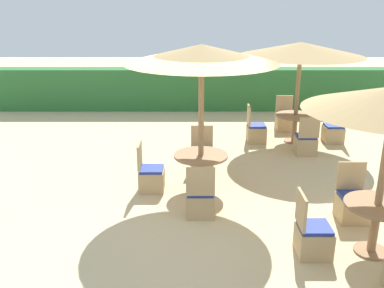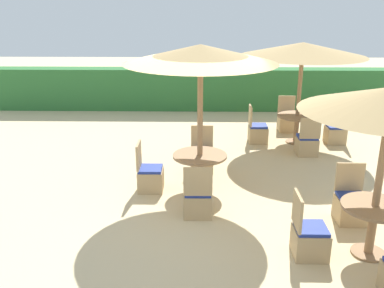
{
  "view_description": "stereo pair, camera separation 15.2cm",
  "coord_description": "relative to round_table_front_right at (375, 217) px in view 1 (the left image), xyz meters",
  "views": [
    {
      "loc": [
        -0.02,
        -6.81,
        3.42
      ],
      "look_at": [
        0.0,
        0.6,
        0.9
      ],
      "focal_mm": 40.0,
      "sensor_mm": 36.0,
      "label": 1
    },
    {
      "loc": [
        0.13,
        -6.81,
        3.42
      ],
      "look_at": [
        0.0,
        0.6,
        0.9
      ],
      "focal_mm": 40.0,
      "sensor_mm": 36.0,
      "label": 2
    }
  ],
  "objects": [
    {
      "name": "patio_chair_back_right_north",
      "position": [
        -0.02,
        5.98,
        -0.3
      ],
      "size": [
        0.46,
        0.46,
        0.93
      ],
      "rotation": [
        0.0,
        0.0,
        3.14
      ],
      "color": "tan",
      "rests_on": "ground_plane"
    },
    {
      "name": "patio_chair_back_right_south",
      "position": [
        0.08,
        4.08,
        -0.3
      ],
      "size": [
        0.46,
        0.46,
        0.93
      ],
      "color": "tan",
      "rests_on": "ground_plane"
    },
    {
      "name": "patio_chair_center_north",
      "position": [
        -2.34,
        3.06,
        -0.3
      ],
      "size": [
        0.46,
        0.46,
        0.93
      ],
      "rotation": [
        0.0,
        0.0,
        3.14
      ],
      "color": "tan",
      "rests_on": "ground_plane"
    },
    {
      "name": "parasol_center",
      "position": [
        -2.39,
        2.11,
        1.96
      ],
      "size": [
        2.68,
        2.68,
        2.7
      ],
      "color": "#93704C",
      "rests_on": "ground_plane"
    },
    {
      "name": "round_table_front_right",
      "position": [
        0.0,
        0.0,
        0.0
      ],
      "size": [
        0.91,
        0.91,
        0.76
      ],
      "color": "#93704C",
      "rests_on": "ground_plane"
    },
    {
      "name": "round_table_back_right",
      "position": [
        0.02,
        4.98,
        -0.03
      ],
      "size": [
        0.98,
        0.98,
        0.7
      ],
      "color": "#93704C",
      "rests_on": "ground_plane"
    },
    {
      "name": "patio_chair_back_right_west",
      "position": [
        -0.95,
        4.98,
        -0.3
      ],
      "size": [
        0.46,
        0.46,
        0.93
      ],
      "rotation": [
        0.0,
        0.0,
        -1.57
      ],
      "color": "tan",
      "rests_on": "ground_plane"
    },
    {
      "name": "patio_chair_back_right_east",
      "position": [
        1.01,
        4.96,
        -0.3
      ],
      "size": [
        0.46,
        0.46,
        0.93
      ],
      "rotation": [
        0.0,
        0.0,
        1.57
      ],
      "color": "tan",
      "rests_on": "ground_plane"
    },
    {
      "name": "hedge_row",
      "position": [
        -2.53,
        8.37,
        0.1
      ],
      "size": [
        13.0,
        0.7,
        1.32
      ],
      "primitive_type": "cube",
      "color": "#2D6B33",
      "rests_on": "ground_plane"
    },
    {
      "name": "patio_chair_front_right_north",
      "position": [
        0.04,
        0.96,
        -0.3
      ],
      "size": [
        0.46,
        0.46,
        0.93
      ],
      "rotation": [
        0.0,
        0.0,
        3.14
      ],
      "color": "tan",
      "rests_on": "ground_plane"
    },
    {
      "name": "patio_chair_center_west",
      "position": [
        -3.32,
        2.09,
        -0.3
      ],
      "size": [
        0.46,
        0.46,
        0.93
      ],
      "rotation": [
        0.0,
        0.0,
        -1.57
      ],
      "color": "tan",
      "rests_on": "ground_plane"
    },
    {
      "name": "parasol_back_right",
      "position": [
        0.02,
        4.98,
        1.73
      ],
      "size": [
        2.97,
        2.97,
        2.46
      ],
      "color": "#93704C",
      "rests_on": "ground_plane"
    },
    {
      "name": "patio_chair_front_right_west",
      "position": [
        -0.87,
        -0.05,
        -0.3
      ],
      "size": [
        0.46,
        0.46,
        0.93
      ],
      "rotation": [
        0.0,
        0.0,
        -1.57
      ],
      "color": "tan",
      "rests_on": "ground_plane"
    },
    {
      "name": "ground_plane",
      "position": [
        -2.53,
        1.54,
        -0.56
      ],
      "size": [
        40.0,
        40.0,
        0.0
      ],
      "primitive_type": "plane",
      "color": "#D1BA8C"
    },
    {
      "name": "round_table_center",
      "position": [
        -2.39,
        2.11,
        -0.02
      ],
      "size": [
        1.0,
        1.0,
        0.7
      ],
      "color": "#93704C",
      "rests_on": "ground_plane"
    },
    {
      "name": "patio_chair_center_south",
      "position": [
        -2.42,
        1.1,
        -0.3
      ],
      "size": [
        0.46,
        0.46,
        0.93
      ],
      "color": "tan",
      "rests_on": "ground_plane"
    }
  ]
}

